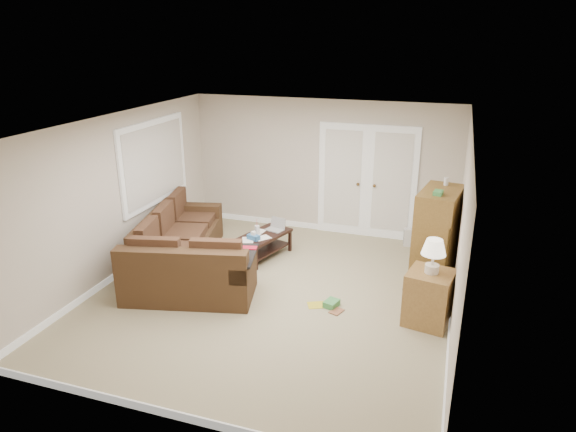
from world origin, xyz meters
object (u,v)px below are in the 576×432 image
(tv_armoire, at_px, (436,239))
(side_cabinet, at_px, (429,293))
(coffee_table, at_px, (264,244))
(sectional_sofa, at_px, (184,255))

(tv_armoire, relative_size, side_cabinet, 1.38)
(coffee_table, relative_size, side_cabinet, 0.95)
(tv_armoire, bearing_deg, side_cabinet, -80.57)
(coffee_table, xyz_separation_m, side_cabinet, (2.79, -1.29, 0.20))
(sectional_sofa, distance_m, tv_armoire, 3.84)
(tv_armoire, height_order, side_cabinet, tv_armoire)
(sectional_sofa, relative_size, coffee_table, 2.61)
(tv_armoire, xyz_separation_m, side_cabinet, (0.00, -1.07, -0.34))
(side_cabinet, bearing_deg, tv_armoire, 100.89)
(sectional_sofa, relative_size, side_cabinet, 2.49)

